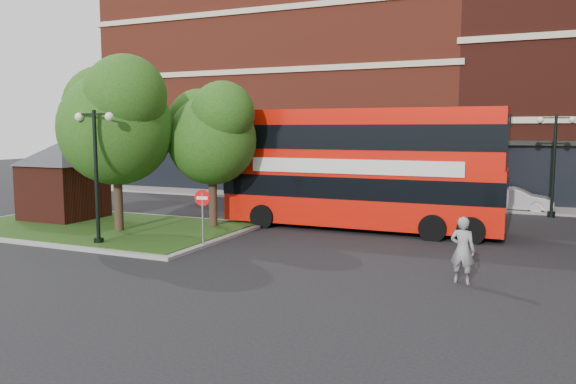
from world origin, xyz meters
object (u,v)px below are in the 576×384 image
at_px(woman, 463,250).
at_px(car_silver, 287,191).
at_px(bus, 360,161).
at_px(car_white, 514,199).

height_order(woman, car_silver, woman).
xyz_separation_m(bus, car_silver, (-6.54, 6.99, -2.27)).
xyz_separation_m(bus, woman, (5.09, -7.12, -2.01)).
bearing_deg(woman, car_silver, -40.09).
distance_m(car_silver, car_white, 12.57).
bearing_deg(car_white, car_silver, 99.66).
height_order(bus, car_white, bus).
bearing_deg(car_white, bus, 147.78).
bearing_deg(car_silver, woman, -141.98).
bearing_deg(bus, woman, -55.07).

